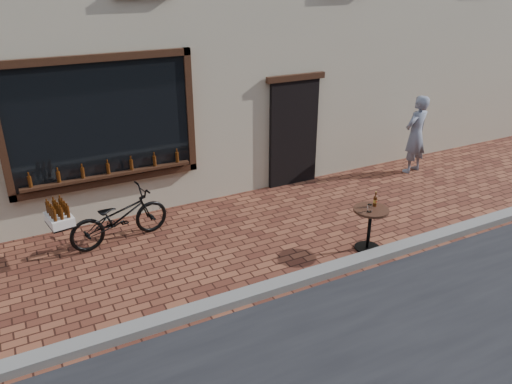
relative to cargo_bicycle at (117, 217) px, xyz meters
name	(u,v)px	position (x,y,z in m)	size (l,w,h in m)	color
ground	(304,291)	(1.99, -2.64, -0.45)	(90.00, 90.00, 0.00)	#4D2319
kerb	(296,280)	(1.99, -2.44, -0.39)	(90.00, 0.25, 0.12)	slate
cargo_bicycle	(117,217)	(0.00, 0.00, 0.00)	(2.01, 0.85, 0.95)	black
bistro_table	(370,220)	(3.56, -2.12, 0.06)	(0.57, 0.57, 0.97)	black
pedestrian	(416,134)	(6.65, 0.16, 0.41)	(0.63, 0.42, 1.74)	slate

